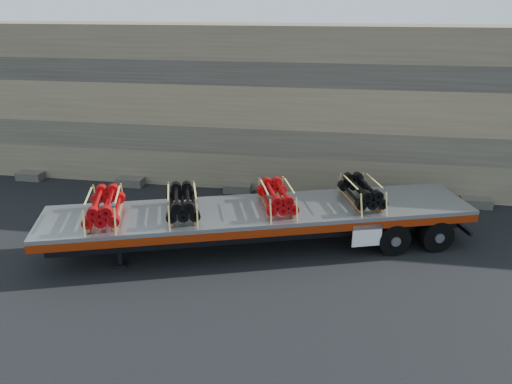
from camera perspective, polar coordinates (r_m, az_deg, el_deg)
ground at (r=17.47m, az=4.51°, el=-6.04°), size 120.00×120.00×0.00m
rock_wall at (r=22.49m, az=6.33°, el=9.56°), size 44.00×3.00×7.00m
trailer at (r=16.99m, az=0.44°, el=-4.11°), size 14.42×7.19×1.43m
bundle_front at (r=16.53m, az=-16.94°, el=-1.66°), size 1.73×2.42×0.77m
bundle_midfront at (r=16.35m, az=-8.41°, el=-1.24°), size 1.66×2.31×0.74m
bundle_midrear at (r=16.66m, az=2.39°, el=-0.61°), size 1.64×2.28×0.73m
bundle_rear at (r=17.46m, az=11.98°, el=-0.01°), size 1.65×2.30×0.74m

